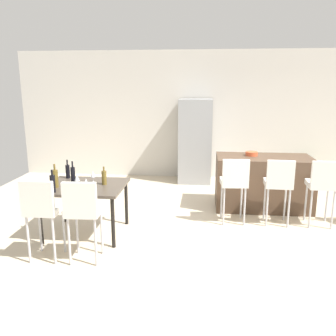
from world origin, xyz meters
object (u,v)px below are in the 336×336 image
(wine_bottle_near, at_px, (73,175))
(wine_glass_inner, at_px, (77,178))
(dining_table, at_px, (85,190))
(wine_bottle_right, at_px, (55,178))
(bar_chair_left, at_px, (234,180))
(wine_bottle_middle, at_px, (104,177))
(potted_plant, at_px, (308,171))
(dining_chair_near, at_px, (42,207))
(dining_chair_far, at_px, (83,208))
(fruit_bowl, at_px, (252,154))
(bar_chair_right, at_px, (323,183))
(wine_glass_corner, at_px, (93,174))
(kitchen_island, at_px, (263,182))
(refrigerator, at_px, (195,141))
(wine_bottle_end, at_px, (68,171))
(bar_chair_middle, at_px, (279,182))
(wine_bottle_far, at_px, (53,183))
(wine_glass_left, at_px, (86,182))

(wine_bottle_near, height_order, wine_glass_inner, wine_bottle_near)
(dining_table, relative_size, wine_bottle_right, 3.39)
(bar_chair_left, height_order, wine_bottle_right, wine_bottle_right)
(wine_bottle_middle, distance_m, potted_plant, 4.79)
(potted_plant, bearing_deg, wine_bottle_middle, -141.02)
(dining_chair_near, height_order, dining_chair_far, same)
(dining_chair_far, distance_m, fruit_bowl, 3.28)
(bar_chair_right, height_order, wine_bottle_near, wine_bottle_near)
(dining_table, bearing_deg, wine_glass_inner, -135.18)
(wine_glass_corner, bearing_deg, dining_chair_far, -79.73)
(kitchen_island, height_order, bar_chair_left, bar_chair_left)
(wine_glass_corner, bearing_deg, bar_chair_right, 7.95)
(bar_chair_left, bearing_deg, refrigerator, 105.38)
(wine_bottle_end, height_order, wine_glass_inner, wine_bottle_end)
(wine_bottle_near, distance_m, fruit_bowl, 3.09)
(bar_chair_left, relative_size, potted_plant, 1.96)
(wine_bottle_near, relative_size, potted_plant, 0.62)
(kitchen_island, height_order, bar_chair_middle, bar_chair_middle)
(dining_chair_near, relative_size, refrigerator, 0.57)
(wine_bottle_near, bearing_deg, wine_glass_inner, -50.22)
(bar_chair_left, relative_size, wine_glass_inner, 6.03)
(wine_glass_corner, xyz_separation_m, potted_plant, (3.90, 2.90, -0.56))
(kitchen_island, height_order, wine_bottle_end, wine_bottle_end)
(kitchen_island, height_order, wine_bottle_near, wine_bottle_near)
(kitchen_island, relative_size, wine_bottle_right, 4.91)
(kitchen_island, distance_m, dining_chair_near, 3.75)
(wine_bottle_middle, relative_size, wine_bottle_end, 0.92)
(dining_chair_far, relative_size, fruit_bowl, 4.94)
(wine_bottle_far, distance_m, wine_bottle_right, 0.24)
(wine_glass_corner, bearing_deg, wine_bottle_right, -146.11)
(bar_chair_middle, height_order, wine_glass_inner, bar_chair_middle)
(wine_bottle_middle, relative_size, wine_glass_inner, 1.52)
(wine_bottle_end, height_order, refrigerator, refrigerator)
(bar_chair_right, height_order, wine_glass_corner, bar_chair_right)
(bar_chair_left, height_order, wine_bottle_middle, bar_chair_left)
(wine_bottle_middle, distance_m, fruit_bowl, 2.69)
(bar_chair_left, height_order, dining_table, bar_chair_left)
(wine_bottle_middle, height_order, wine_bottle_near, wine_bottle_near)
(wine_bottle_right, height_order, potted_plant, wine_bottle_right)
(wine_bottle_right, height_order, fruit_bowl, wine_bottle_right)
(bar_chair_left, distance_m, bar_chair_middle, 0.67)
(bar_chair_right, height_order, wine_bottle_end, bar_chair_right)
(wine_glass_left, xyz_separation_m, potted_plant, (3.86, 3.32, -0.56))
(wine_glass_corner, xyz_separation_m, fruit_bowl, (2.45, 1.37, 0.09))
(refrigerator, bearing_deg, wine_bottle_near, -119.12)
(wine_bottle_far, distance_m, fruit_bowl, 3.41)
(refrigerator, bearing_deg, bar_chair_middle, -61.21)
(wine_bottle_far, distance_m, wine_glass_inner, 0.38)
(wine_bottle_end, bearing_deg, bar_chair_left, 6.15)
(kitchen_island, xyz_separation_m, refrigerator, (-1.24, 1.64, 0.46))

